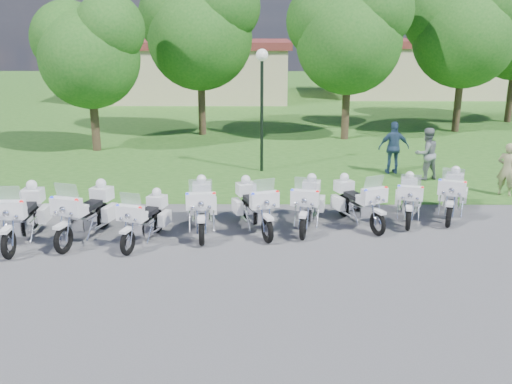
{
  "coord_description": "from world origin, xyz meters",
  "views": [
    {
      "loc": [
        -0.81,
        -13.83,
        5.5
      ],
      "look_at": [
        -0.91,
        1.2,
        0.95
      ],
      "focal_mm": 40.0,
      "sensor_mm": 36.0,
      "label": 1
    }
  ],
  "objects_px": {
    "motorcycle_4": "(255,206)",
    "motorcycle_5": "(308,203)",
    "bystander_c": "(394,148)",
    "bystander_a": "(507,170)",
    "motorcycle_3": "(202,206)",
    "lamp_post": "(262,81)",
    "motorcycle_0": "(23,215)",
    "motorcycle_1": "(86,212)",
    "motorcycle_8": "(452,194)",
    "motorcycle_2": "(145,218)",
    "motorcycle_7": "(409,198)",
    "bystander_b": "(426,154)",
    "motorcycle_6": "(358,201)"
  },
  "relations": [
    {
      "from": "bystander_c",
      "to": "bystander_a",
      "type": "bearing_deg",
      "value": 135.24
    },
    {
      "from": "bystander_a",
      "to": "lamp_post",
      "type": "bearing_deg",
      "value": 15.94
    },
    {
      "from": "motorcycle_2",
      "to": "motorcycle_7",
      "type": "distance_m",
      "value": 7.4
    },
    {
      "from": "bystander_c",
      "to": "motorcycle_5",
      "type": "bearing_deg",
      "value": 55.39
    },
    {
      "from": "motorcycle_4",
      "to": "motorcycle_5",
      "type": "bearing_deg",
      "value": 169.99
    },
    {
      "from": "motorcycle_4",
      "to": "motorcycle_7",
      "type": "height_order",
      "value": "motorcycle_4"
    },
    {
      "from": "motorcycle_0",
      "to": "motorcycle_7",
      "type": "xyz_separation_m",
      "value": [
        10.3,
        1.82,
        -0.1
      ]
    },
    {
      "from": "motorcycle_4",
      "to": "motorcycle_5",
      "type": "relative_size",
      "value": 0.98
    },
    {
      "from": "motorcycle_2",
      "to": "bystander_b",
      "type": "relative_size",
      "value": 1.17
    },
    {
      "from": "motorcycle_5",
      "to": "bystander_c",
      "type": "height_order",
      "value": "bystander_c"
    },
    {
      "from": "motorcycle_0",
      "to": "lamp_post",
      "type": "bearing_deg",
      "value": -132.44
    },
    {
      "from": "lamp_post",
      "to": "bystander_a",
      "type": "relative_size",
      "value": 2.61
    },
    {
      "from": "motorcycle_1",
      "to": "bystander_c",
      "type": "bearing_deg",
      "value": -128.88
    },
    {
      "from": "bystander_a",
      "to": "bystander_c",
      "type": "relative_size",
      "value": 0.89
    },
    {
      "from": "motorcycle_3",
      "to": "motorcycle_4",
      "type": "relative_size",
      "value": 1.06
    },
    {
      "from": "motorcycle_2",
      "to": "motorcycle_4",
      "type": "bearing_deg",
      "value": -146.0
    },
    {
      "from": "motorcycle_5",
      "to": "bystander_b",
      "type": "height_order",
      "value": "bystander_b"
    },
    {
      "from": "motorcycle_2",
      "to": "motorcycle_6",
      "type": "height_order",
      "value": "motorcycle_6"
    },
    {
      "from": "bystander_a",
      "to": "motorcycle_8",
      "type": "bearing_deg",
      "value": 77.68
    },
    {
      "from": "motorcycle_7",
      "to": "bystander_c",
      "type": "distance_m",
      "value": 5.18
    },
    {
      "from": "bystander_a",
      "to": "motorcycle_7",
      "type": "bearing_deg",
      "value": 69.04
    },
    {
      "from": "bystander_b",
      "to": "bystander_c",
      "type": "height_order",
      "value": "bystander_c"
    },
    {
      "from": "motorcycle_0",
      "to": "bystander_c",
      "type": "relative_size",
      "value": 1.34
    },
    {
      "from": "motorcycle_5",
      "to": "lamp_post",
      "type": "bearing_deg",
      "value": -66.62
    },
    {
      "from": "motorcycle_6",
      "to": "motorcycle_7",
      "type": "relative_size",
      "value": 0.99
    },
    {
      "from": "motorcycle_7",
      "to": "motorcycle_8",
      "type": "height_order",
      "value": "motorcycle_8"
    },
    {
      "from": "bystander_a",
      "to": "bystander_c",
      "type": "xyz_separation_m",
      "value": [
        -3.04,
        2.77,
        0.1
      ]
    },
    {
      "from": "motorcycle_8",
      "to": "bystander_c",
      "type": "xyz_separation_m",
      "value": [
        -0.62,
        4.86,
        0.29
      ]
    },
    {
      "from": "motorcycle_7",
      "to": "bystander_b",
      "type": "bearing_deg",
      "value": -97.92
    },
    {
      "from": "motorcycle_0",
      "to": "motorcycle_1",
      "type": "relative_size",
      "value": 1.04
    },
    {
      "from": "bystander_c",
      "to": "lamp_post",
      "type": "bearing_deg",
      "value": -5.58
    },
    {
      "from": "motorcycle_3",
      "to": "lamp_post",
      "type": "xyz_separation_m",
      "value": [
        1.63,
        6.38,
        2.68
      ]
    },
    {
      "from": "motorcycle_4",
      "to": "motorcycle_6",
      "type": "xyz_separation_m",
      "value": [
        2.87,
        0.48,
        -0.02
      ]
    },
    {
      "from": "motorcycle_3",
      "to": "motorcycle_7",
      "type": "xyz_separation_m",
      "value": [
        5.81,
        0.99,
        -0.07
      ]
    },
    {
      "from": "motorcycle_3",
      "to": "motorcycle_5",
      "type": "height_order",
      "value": "motorcycle_3"
    },
    {
      "from": "motorcycle_0",
      "to": "motorcycle_1",
      "type": "distance_m",
      "value": 1.56
    },
    {
      "from": "lamp_post",
      "to": "bystander_b",
      "type": "xyz_separation_m",
      "value": [
        5.85,
        -1.11,
        -2.45
      ]
    },
    {
      "from": "motorcycle_3",
      "to": "motorcycle_6",
      "type": "relative_size",
      "value": 1.13
    },
    {
      "from": "lamp_post",
      "to": "bystander_a",
      "type": "distance_m",
      "value": 8.85
    },
    {
      "from": "motorcycle_4",
      "to": "bystander_b",
      "type": "xyz_separation_m",
      "value": [
        6.06,
        5.16,
        0.25
      ]
    },
    {
      "from": "motorcycle_0",
      "to": "motorcycle_8",
      "type": "relative_size",
      "value": 1.13
    },
    {
      "from": "motorcycle_0",
      "to": "bystander_c",
      "type": "bearing_deg",
      "value": -149.87
    },
    {
      "from": "motorcycle_8",
      "to": "motorcycle_7",
      "type": "bearing_deg",
      "value": 32.58
    },
    {
      "from": "motorcycle_6",
      "to": "lamp_post",
      "type": "height_order",
      "value": "lamp_post"
    },
    {
      "from": "motorcycle_1",
      "to": "lamp_post",
      "type": "relative_size",
      "value": 0.55
    },
    {
      "from": "motorcycle_1",
      "to": "lamp_post",
      "type": "distance_m",
      "value": 8.73
    },
    {
      "from": "motorcycle_3",
      "to": "bystander_a",
      "type": "relative_size",
      "value": 1.44
    },
    {
      "from": "motorcycle_0",
      "to": "lamp_post",
      "type": "distance_m",
      "value": 9.82
    },
    {
      "from": "motorcycle_3",
      "to": "motorcycle_4",
      "type": "bearing_deg",
      "value": 179.42
    },
    {
      "from": "motorcycle_8",
      "to": "bystander_a",
      "type": "distance_m",
      "value": 3.2
    }
  ]
}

